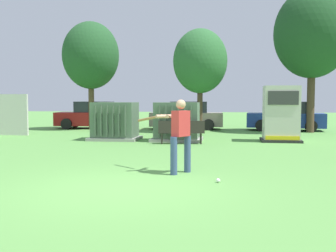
{
  "coord_description": "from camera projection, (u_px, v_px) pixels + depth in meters",
  "views": [
    {
      "loc": [
        2.03,
        -7.47,
        1.74
      ],
      "look_at": [
        0.38,
        3.5,
        1.0
      ],
      "focal_mm": 42.53,
      "sensor_mm": 36.0,
      "label": 1
    }
  ],
  "objects": [
    {
      "name": "parked_car_right_of_center",
      "position": [
        286.0,
        117.0,
        22.35
      ],
      "size": [
        4.34,
        2.22,
        1.62
      ],
      "color": "navy",
      "rests_on": "ground"
    },
    {
      "name": "parked_car_leftmost",
      "position": [
        93.0,
        116.0,
        23.96
      ],
      "size": [
        4.32,
        2.16,
        1.62
      ],
      "color": "maroon",
      "rests_on": "ground"
    },
    {
      "name": "sports_ball",
      "position": [
        218.0,
        180.0,
        8.33
      ],
      "size": [
        0.09,
        0.09,
        0.09
      ],
      "primitive_type": "sphere",
      "color": "white",
      "rests_on": "ground"
    },
    {
      "name": "batter",
      "position": [
        179.0,
        132.0,
        9.35
      ],
      "size": [
        1.44,
        1.16,
        1.74
      ],
      "color": "#384C75",
      "rests_on": "ground"
    },
    {
      "name": "parked_car_left_of_center",
      "position": [
        187.0,
        116.0,
        23.36
      ],
      "size": [
        4.29,
        2.1,
        1.62
      ],
      "color": "gray",
      "rests_on": "ground"
    },
    {
      "name": "park_bench",
      "position": [
        181.0,
        130.0,
        15.53
      ],
      "size": [
        1.84,
        0.66,
        0.92
      ],
      "color": "#2D2823",
      "rests_on": "ground"
    },
    {
      "name": "transformer_mid_west",
      "position": [
        177.0,
        122.0,
        16.69
      ],
      "size": [
        2.1,
        1.7,
        1.62
      ],
      "color": "#9E9B93",
      "rests_on": "ground"
    },
    {
      "name": "ground_plane",
      "position": [
        122.0,
        188.0,
        7.79
      ],
      "size": [
        96.0,
        96.0,
        0.0
      ],
      "primitive_type": "plane",
      "color": "#5B9947"
    },
    {
      "name": "tree_left",
      "position": [
        91.0,
        56.0,
        22.92
      ],
      "size": [
        3.25,
        3.25,
        6.21
      ],
      "color": "brown",
      "rests_on": "ground"
    },
    {
      "name": "generator_enclosure",
      "position": [
        281.0,
        114.0,
        16.45
      ],
      "size": [
        1.6,
        1.4,
        2.3
      ],
      "color": "#262626",
      "rests_on": "ground"
    },
    {
      "name": "tree_center_right",
      "position": [
        312.0,
        33.0,
        20.69
      ],
      "size": [
        3.95,
        3.95,
        7.54
      ],
      "color": "#4C3828",
      "rests_on": "ground"
    },
    {
      "name": "tree_center_left",
      "position": [
        200.0,
        61.0,
        21.02
      ],
      "size": [
        2.86,
        2.86,
        5.47
      ],
      "color": "#4C3828",
      "rests_on": "ground"
    },
    {
      "name": "transformer_west",
      "position": [
        115.0,
        122.0,
        17.16
      ],
      "size": [
        2.1,
        1.7,
        1.62
      ],
      "color": "#9E9B93",
      "rests_on": "ground"
    }
  ]
}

